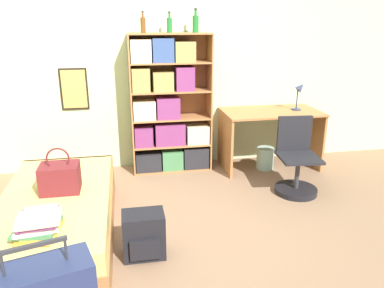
% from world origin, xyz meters
% --- Properties ---
extents(ground_plane, '(14.00, 14.00, 0.00)m').
position_xyz_m(ground_plane, '(0.00, 0.00, 0.00)').
color(ground_plane, '#84664C').
extents(wall_back, '(10.00, 0.09, 2.60)m').
position_xyz_m(wall_back, '(-0.00, 1.70, 1.30)').
color(wall_back, beige).
rests_on(wall_back, ground_plane).
extents(bed, '(0.94, 1.90, 0.42)m').
position_xyz_m(bed, '(-0.75, 0.02, 0.21)').
color(bed, '#A36B3D').
rests_on(bed, ground_plane).
extents(handbag, '(0.33, 0.25, 0.40)m').
position_xyz_m(handbag, '(-0.70, 0.09, 0.55)').
color(handbag, maroon).
rests_on(handbag, bed).
extents(book_stack_on_bed, '(0.34, 0.38, 0.14)m').
position_xyz_m(book_stack_on_bed, '(-0.75, -0.61, 0.49)').
color(book_stack_on_bed, '#7A336B').
rests_on(book_stack_on_bed, bed).
extents(bookcase, '(0.99, 0.35, 1.70)m').
position_xyz_m(bookcase, '(0.40, 1.46, 0.80)').
color(bookcase, '#A36B3D').
rests_on(bookcase, ground_plane).
extents(bottle_green, '(0.06, 0.06, 0.24)m').
position_xyz_m(bottle_green, '(0.14, 1.42, 1.80)').
color(bottle_green, brown).
rests_on(bottle_green, bookcase).
extents(bottle_brown, '(0.06, 0.06, 0.24)m').
position_xyz_m(bottle_brown, '(0.45, 1.47, 1.79)').
color(bottle_brown, '#1E6B2D').
rests_on(bottle_brown, bookcase).
extents(bottle_clear, '(0.07, 0.07, 0.27)m').
position_xyz_m(bottle_clear, '(0.76, 1.46, 1.81)').
color(bottle_clear, '#1E6B2D').
rests_on(bottle_clear, bookcase).
extents(desk, '(1.23, 0.67, 0.75)m').
position_xyz_m(desk, '(1.71, 1.31, 0.52)').
color(desk, '#A36B3D').
rests_on(desk, ground_plane).
extents(desk_lamp, '(0.16, 0.12, 0.36)m').
position_xyz_m(desk_lamp, '(2.07, 1.31, 0.99)').
color(desk_lamp, navy).
rests_on(desk_lamp, desk).
extents(desk_chair, '(0.47, 0.47, 0.84)m').
position_xyz_m(desk_chair, '(1.72, 0.54, 0.26)').
color(desk_chair, black).
rests_on(desk_chair, ground_plane).
extents(backpack, '(0.34, 0.27, 0.38)m').
position_xyz_m(backpack, '(-0.02, -0.38, 0.19)').
color(backpack, black).
rests_on(backpack, ground_plane).
extents(waste_bin, '(0.22, 0.22, 0.29)m').
position_xyz_m(waste_bin, '(1.64, 1.24, 0.14)').
color(waste_bin, '#99C1B2').
rests_on(waste_bin, ground_plane).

